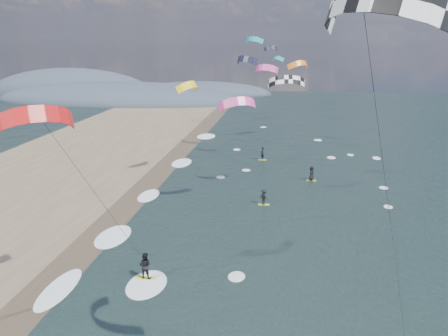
# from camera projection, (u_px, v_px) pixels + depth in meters

# --- Properties ---
(wet_sand_strip) EXTENTS (3.00, 240.00, 0.00)m
(wet_sand_strip) POSITION_uv_depth(u_px,v_px,m) (72.00, 262.00, 36.62)
(wet_sand_strip) COLOR #382D23
(wet_sand_strip) RESTS_ON ground
(coastal_hills) EXTENTS (80.00, 41.00, 15.00)m
(coastal_hills) POSITION_uv_depth(u_px,v_px,m) (111.00, 97.00, 134.60)
(coastal_hills) COLOR #3D4756
(coastal_hills) RESTS_ON ground
(kitesurfer_near_a) EXTENTS (7.83, 9.48, 18.11)m
(kitesurfer_near_a) POSITION_uv_depth(u_px,v_px,m) (376.00, 101.00, 16.38)
(kitesurfer_near_a) COLOR #CBD826
(kitesurfer_near_a) RESTS_ON ground
(kitesurfer_near_b) EXTENTS (7.25, 9.21, 13.25)m
(kitesurfer_near_b) POSITION_uv_depth(u_px,v_px,m) (76.00, 172.00, 28.02)
(kitesurfer_near_b) COLOR #CBD826
(kitesurfer_near_b) RESTS_ON ground
(far_kitesurfers) EXTENTS (7.26, 19.16, 1.77)m
(far_kitesurfers) POSITION_uv_depth(u_px,v_px,m) (281.00, 177.00, 55.77)
(far_kitesurfers) COLOR #CBD826
(far_kitesurfers) RESTS_ON ground
(bg_kite_field) EXTENTS (15.51, 71.19, 8.72)m
(bg_kite_field) POSITION_uv_depth(u_px,v_px,m) (266.00, 64.00, 71.72)
(bg_kite_field) COLOR #D83F8C
(bg_kite_field) RESTS_ON ground
(shoreline_surf) EXTENTS (2.40, 79.40, 0.11)m
(shoreline_surf) POSITION_uv_depth(u_px,v_px,m) (111.00, 238.00, 41.02)
(shoreline_surf) COLOR white
(shoreline_surf) RESTS_ON ground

